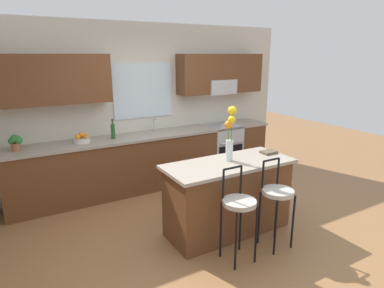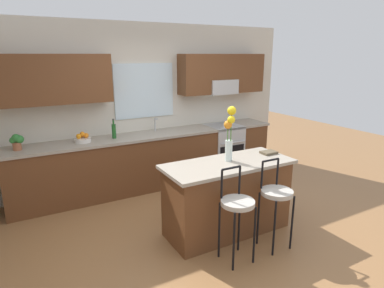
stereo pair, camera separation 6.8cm
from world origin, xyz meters
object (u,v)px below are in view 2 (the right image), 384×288
Objects in this scene: cookbook at (269,152)px; potted_plant_small at (17,141)px; bottle_olive_oil at (114,131)px; oven_range at (223,149)px; bar_stool_near at (237,207)px; bar_stool_middle at (276,196)px; fruit_bowl_oranges at (83,139)px; kitchen_island at (227,197)px; flower_vase at (229,131)px.

cookbook is 0.88× the size of potted_plant_small.
oven_range is at bearing -0.69° from bottle_olive_oil.
bar_stool_near is 1.00× the size of bar_stool_middle.
potted_plant_small is (-2.49, 2.42, 0.41)m from bar_stool_middle.
fruit_bowl_oranges is 0.48m from bottle_olive_oil.
bottle_olive_oil is (-0.87, 1.86, 0.58)m from kitchen_island.
bottle_olive_oil is 1.35m from potted_plant_small.
flower_vase is 3.39× the size of cookbook.
bar_stool_middle is at bearing -110.77° from oven_range.
bar_stool_near is 3.39× the size of bottle_olive_oil.
oven_range is 0.88× the size of bar_stool_middle.
fruit_bowl_oranges is (-2.03, 1.82, 0.04)m from cookbook.
bottle_olive_oil reaches higher than fruit_bowl_oranges.
cookbook is at bearing -0.91° from flower_vase.
bottle_olive_oil reaches higher than kitchen_island.
oven_range is 1.92m from cookbook.
bottle_olive_oil is at bearing 130.54° from cookbook.
oven_range is 1.36× the size of flower_vase.
bar_stool_near reaches higher than oven_range.
kitchen_island is 1.56× the size of bar_stool_middle.
kitchen_island is 1.56× the size of bar_stool_near.
fruit_bowl_oranges is (-1.35, 1.86, 0.51)m from kitchen_island.
fruit_bowl_oranges reaches higher than cookbook.
flower_vase is 2.30m from fruit_bowl_oranges.
kitchen_island is at bearing -125.54° from flower_vase.
bar_stool_middle is at bearing -63.82° from kitchen_island.
bottle_olive_oil is (-1.15, 2.42, 0.41)m from bar_stool_middle.
cookbook is at bearing -32.01° from potted_plant_small.
bar_stool_middle is 0.93m from flower_vase.
potted_plant_small is at bearing 141.40° from flower_vase.
fruit_bowl_oranges is at bearing 179.55° from bottle_olive_oil.
kitchen_island is 2.36m from fruit_bowl_oranges.
oven_range is 2.56m from bar_stool_middle.
bar_stool_middle is at bearing 0.00° from bar_stool_near.
bar_stool_near reaches higher than cookbook.
kitchen_island is at bearing 63.82° from bar_stool_near.
fruit_bowl_oranges is (-1.08, 2.42, 0.34)m from bar_stool_near.
fruit_bowl_oranges reaches higher than oven_range.
potted_plant_small reaches higher than oven_range.
kitchen_island is 6.77× the size of fruit_bowl_oranges.
flower_vase is at bearing -38.60° from potted_plant_small.
potted_plant_small is (-3.40, 0.02, 0.59)m from oven_range.
bottle_olive_oil is (0.48, -0.00, 0.07)m from fruit_bowl_oranges.
cookbook is (0.40, 0.60, 0.30)m from bar_stool_middle.
bar_stool_middle reaches higher than cookbook.
kitchen_island is at bearing 116.18° from bar_stool_middle.
flower_vase is at bearing 179.09° from cookbook.
fruit_bowl_oranges reaches higher than bar_stool_near.
bottle_olive_oil reaches higher than bar_stool_near.
flower_vase is 2.90m from potted_plant_small.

